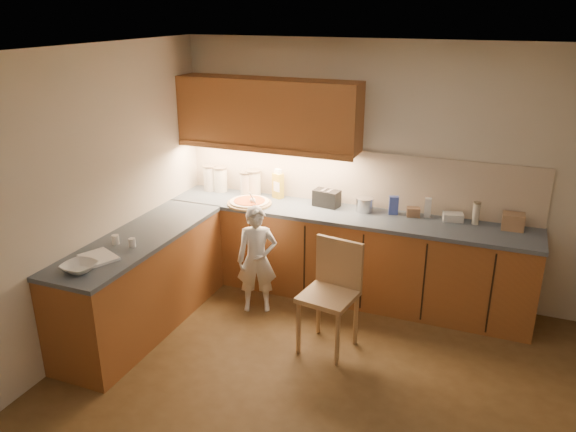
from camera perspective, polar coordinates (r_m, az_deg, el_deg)
The scene contains 24 objects.
room at distance 3.82m, azimuth 4.47°, elevation 2.06°, with size 4.54×4.50×2.62m.
l_counter at distance 5.66m, azimuth -0.98°, elevation -4.80°, with size 3.77×2.62×0.92m.
backsplash at distance 5.88m, azimuth 6.71°, elevation 3.88°, with size 3.75×0.02×0.58m, color beige.
upper_cabinets at distance 5.87m, azimuth -2.08°, elevation 10.39°, with size 1.95×0.36×0.73m.
pizza_on_board at distance 5.93m, azimuth -3.93°, elevation 1.39°, with size 0.47×0.47×0.19m.
child at distance 5.54m, azimuth -3.17°, elevation -4.45°, with size 0.40×0.26×1.09m, color white.
wooden_chair at distance 4.97m, azimuth 4.54°, elevation -7.25°, with size 0.51×0.51×0.99m.
mixing_bowl at distance 4.74m, azimuth -20.43°, elevation -4.90°, with size 0.26×0.26×0.06m, color white.
canister_a at distance 6.39m, azimuth -7.97°, elevation 3.85°, with size 0.15×0.15×0.29m.
canister_b at distance 6.35m, azimuth -6.88°, elevation 3.75°, with size 0.16×0.16×0.28m.
canister_c at distance 6.19m, azimuth -4.26°, elevation 3.33°, with size 0.14×0.14×0.27m.
canister_d at distance 6.19m, azimuth -3.55°, elevation 3.42°, with size 0.17×0.17×0.28m.
oil_jug at distance 6.08m, azimuth -1.02°, elevation 3.19°, with size 0.13×0.11×0.32m.
toaster at distance 5.86m, azimuth 3.95°, elevation 1.82°, with size 0.29×0.19×0.18m.
steel_pot at distance 5.76m, azimuth 7.78°, elevation 1.18°, with size 0.19×0.19×0.14m.
blue_box at distance 5.72m, azimuth 10.68°, elevation 1.08°, with size 0.09×0.06×0.19m, color #374BA6.
card_box_a at distance 5.71m, azimuth 12.61°, elevation 0.39°, with size 0.13×0.09×0.09m, color #9A7353.
white_bottle at distance 5.71m, azimuth 14.02°, elevation 0.84°, with size 0.06×0.06×0.19m, color silver.
flat_pack at distance 5.69m, azimuth 16.41°, elevation -0.10°, with size 0.19×0.13×0.08m, color silver.
tall_jar at distance 5.64m, azimuth 18.56°, elevation 0.29°, with size 0.07×0.07×0.22m.
card_box_b at distance 5.64m, azimuth 21.90°, elevation -0.53°, with size 0.20×0.15×0.15m, color tan.
dough_cloth at distance 4.92m, azimuth -18.69°, elevation -3.99°, with size 0.30×0.24×0.02m, color white.
spice_jar_a at distance 5.15m, azimuth -17.12°, elevation -2.30°, with size 0.06×0.06×0.08m, color silver.
spice_jar_b at distance 5.05m, azimuth -15.56°, elevation -2.63°, with size 0.06×0.06×0.08m, color white.
Camera 1 is at (1.06, -3.46, 2.89)m, focal length 35.00 mm.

